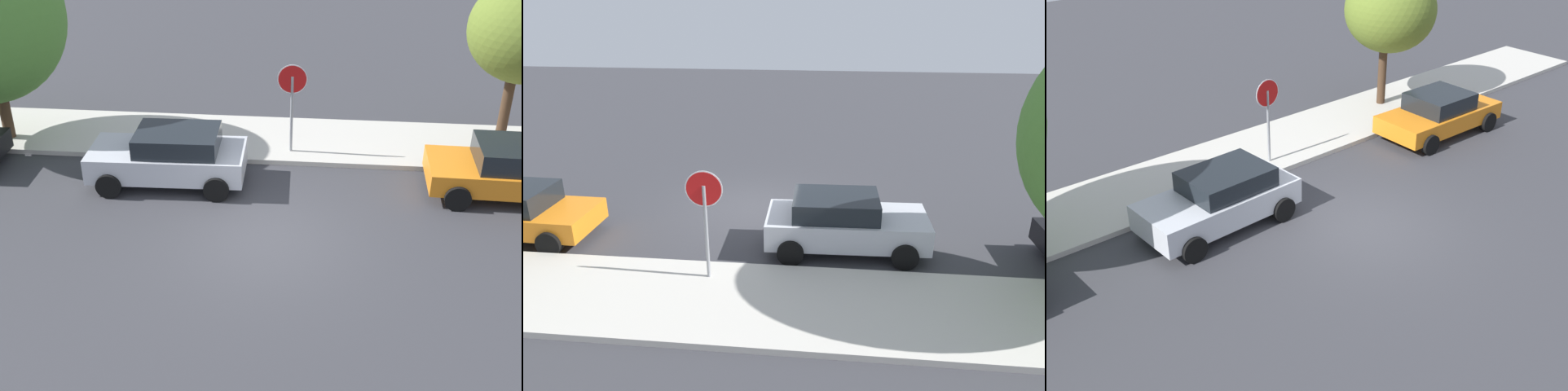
# 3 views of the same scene
# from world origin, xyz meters

# --- Properties ---
(ground_plane) EXTENTS (60.00, 60.00, 0.00)m
(ground_plane) POSITION_xyz_m (0.00, 0.00, 0.00)
(ground_plane) COLOR #38383D
(sidewalk_curb) EXTENTS (32.00, 3.04, 0.14)m
(sidewalk_curb) POSITION_xyz_m (0.00, 5.18, 0.07)
(sidewalk_curb) COLOR beige
(sidewalk_curb) RESTS_ON ground_plane
(stop_sign) EXTENTS (0.81, 0.08, 2.66)m
(stop_sign) POSITION_xyz_m (0.36, 4.33, 1.84)
(stop_sign) COLOR gray
(stop_sign) RESTS_ON ground_plane
(parked_car_silver) EXTENTS (4.02, 2.09, 1.46)m
(parked_car_silver) POSITION_xyz_m (-2.65, 2.43, 0.76)
(parked_car_silver) COLOR silver
(parked_car_silver) RESTS_ON ground_plane
(parked_car_orange) EXTENTS (4.25, 2.15, 1.40)m
(parked_car_orange) POSITION_xyz_m (5.98, 2.57, 0.71)
(parked_car_orange) COLOR orange
(parked_car_orange) RESTS_ON ground_plane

